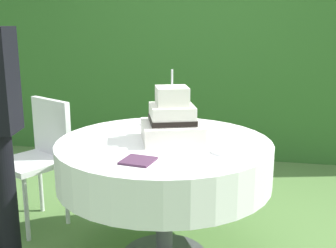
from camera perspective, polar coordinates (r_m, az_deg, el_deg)
name	(u,v)px	position (r m, az deg, el deg)	size (l,w,h in m)	color
foliage_hedge	(208,26)	(4.69, 5.40, 12.90)	(5.34, 0.66, 2.73)	#336628
cake_table	(164,161)	(2.49, -0.52, -5.04)	(1.25, 1.25, 0.75)	#4C4C51
wedding_cake	(172,121)	(2.44, 0.58, 0.42)	(0.43, 0.43, 0.41)	white
serving_plate_near	(151,124)	(2.85, -2.29, 0.05)	(0.14, 0.14, 0.01)	white
serving_plate_far	(223,152)	(2.26, 7.37, -3.70)	(0.13, 0.13, 0.01)	white
napkin_stack	(138,161)	(2.11, -4.02, -4.91)	(0.15, 0.15, 0.01)	#4C2D47
garden_chair	(41,150)	(3.13, -16.68, -3.37)	(0.54, 0.54, 0.89)	white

